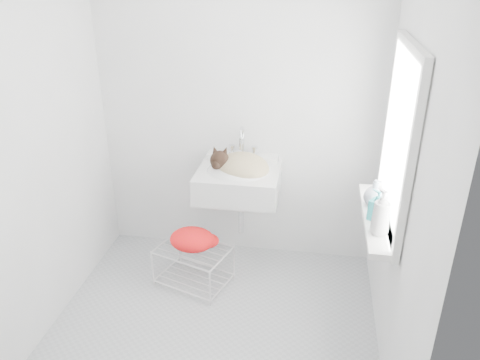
% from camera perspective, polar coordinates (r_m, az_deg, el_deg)
% --- Properties ---
extents(floor, '(2.20, 2.00, 0.02)m').
position_cam_1_polar(floor, '(3.43, -3.17, -16.94)').
color(floor, '#A9ACB0').
rests_on(floor, ground).
extents(back_wall, '(2.20, 0.02, 2.50)m').
position_cam_1_polar(back_wall, '(3.67, -0.26, 8.65)').
color(back_wall, white).
rests_on(back_wall, ground).
extents(right_wall, '(0.02, 2.00, 2.50)m').
position_cam_1_polar(right_wall, '(2.73, 19.32, 1.11)').
color(right_wall, white).
rests_on(right_wall, ground).
extents(left_wall, '(0.02, 2.00, 2.50)m').
position_cam_1_polar(left_wall, '(3.18, -23.56, 3.76)').
color(left_wall, white).
rests_on(left_wall, ground).
extents(window_glass, '(0.01, 0.80, 1.00)m').
position_cam_1_polar(window_glass, '(2.88, 18.75, 4.57)').
color(window_glass, white).
rests_on(window_glass, right_wall).
extents(window_frame, '(0.04, 0.90, 1.10)m').
position_cam_1_polar(window_frame, '(2.87, 18.46, 4.59)').
color(window_frame, white).
rests_on(window_frame, right_wall).
extents(windowsill, '(0.16, 0.88, 0.04)m').
position_cam_1_polar(windowsill, '(3.08, 16.04, -4.40)').
color(windowsill, white).
rests_on(windowsill, right_wall).
extents(sink, '(0.61, 0.54, 0.25)m').
position_cam_1_polar(sink, '(3.56, -0.16, 1.25)').
color(sink, silver).
rests_on(sink, back_wall).
extents(faucet, '(0.22, 0.16, 0.22)m').
position_cam_1_polar(faucet, '(3.68, 0.31, 4.37)').
color(faucet, silver).
rests_on(faucet, sink).
extents(cat, '(0.45, 0.39, 0.27)m').
position_cam_1_polar(cat, '(3.53, 0.01, 1.71)').
color(cat, '#BEA98C').
rests_on(cat, sink).
extents(wire_rack, '(0.60, 0.50, 0.31)m').
position_cam_1_polar(wire_rack, '(3.72, -5.58, -10.20)').
color(wire_rack, silver).
rests_on(wire_rack, floor).
extents(towel, '(0.36, 0.27, 0.14)m').
position_cam_1_polar(towel, '(3.63, -5.73, -7.68)').
color(towel, red).
rests_on(towel, wire_rack).
extents(bottle_a, '(0.13, 0.13, 0.24)m').
position_cam_1_polar(bottle_a, '(2.88, 16.27, -6.16)').
color(bottle_a, silver).
rests_on(bottle_a, windowsill).
extents(bottle_b, '(0.12, 0.12, 0.19)m').
position_cam_1_polar(bottle_b, '(3.02, 15.99, -4.58)').
color(bottle_b, teal).
rests_on(bottle_b, windowsill).
extents(bottle_c, '(0.19, 0.19, 0.18)m').
position_cam_1_polar(bottle_c, '(3.18, 15.70, -2.91)').
color(bottle_c, '#AAB1C0').
rests_on(bottle_c, windowsill).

